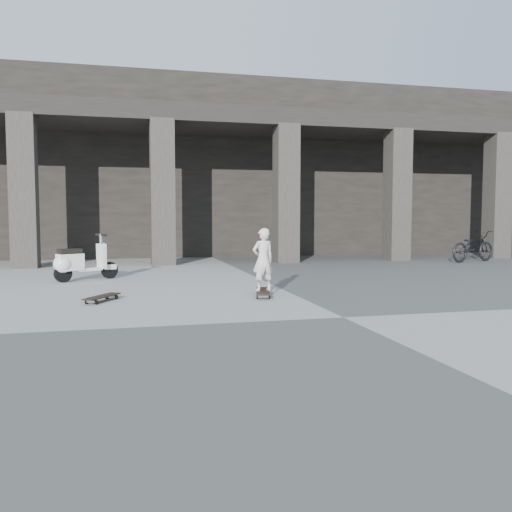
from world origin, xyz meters
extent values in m
plane|color=#494946|center=(0.00, 0.00, 0.00)|extent=(90.00, 90.00, 0.00)
cube|color=black|center=(0.00, 14.00, 3.00)|extent=(28.00, 6.00, 6.00)
cube|color=black|center=(0.00, 9.60, 4.20)|extent=(28.00, 2.80, 0.50)
cube|color=#2C2A25|center=(-5.36, 8.50, 2.00)|extent=(0.65, 0.65, 4.00)
cube|color=#2C2A25|center=(-1.79, 8.50, 2.00)|extent=(0.65, 0.65, 4.00)
cube|color=#2C2A25|center=(1.79, 8.50, 2.00)|extent=(0.65, 0.65, 4.00)
cube|color=#2C2A25|center=(5.36, 8.50, 2.00)|extent=(0.65, 0.65, 4.00)
cube|color=#2C2A25|center=(8.93, 8.50, 2.00)|extent=(0.65, 0.65, 4.00)
cube|color=black|center=(-0.57, 2.13, 0.09)|extent=(0.44, 0.98, 0.02)
cube|color=#B2B2B7|center=(-0.49, 2.46, 0.05)|extent=(0.20, 0.10, 0.03)
cube|color=#B2B2B7|center=(-0.65, 1.81, 0.05)|extent=(0.20, 0.10, 0.03)
cylinder|color=black|center=(-0.58, 2.48, 0.04)|extent=(0.05, 0.08, 0.07)
cylinder|color=black|center=(-0.39, 2.43, 0.04)|extent=(0.05, 0.08, 0.07)
cylinder|color=black|center=(-0.74, 1.83, 0.04)|extent=(0.05, 0.08, 0.07)
cylinder|color=black|center=(-0.55, 1.79, 0.04)|extent=(0.05, 0.08, 0.07)
cube|color=black|center=(-3.21, 2.17, 0.08)|extent=(0.59, 0.78, 0.02)
cube|color=#B2B2B7|center=(-3.06, 2.41, 0.04)|extent=(0.18, 0.14, 0.03)
cube|color=#B2B2B7|center=(-3.36, 1.93, 0.04)|extent=(0.18, 0.14, 0.03)
cylinder|color=black|center=(-3.14, 2.46, 0.03)|extent=(0.06, 0.08, 0.07)
cylinder|color=black|center=(-2.99, 2.36, 0.03)|extent=(0.06, 0.08, 0.07)
cylinder|color=black|center=(-3.43, 1.98, 0.03)|extent=(0.06, 0.08, 0.07)
cylinder|color=black|center=(-3.28, 1.89, 0.03)|extent=(0.06, 0.08, 0.07)
imported|color=beige|center=(-0.57, 2.13, 0.63)|extent=(0.43, 0.33, 1.06)
cylinder|color=black|center=(-3.17, 5.46, 0.18)|extent=(0.36, 0.25, 0.36)
cylinder|color=black|center=(-4.08, 4.96, 0.18)|extent=(0.36, 0.25, 0.36)
cube|color=silver|center=(-3.60, 5.22, 0.24)|extent=(0.59, 0.47, 0.06)
cube|color=silver|center=(-3.94, 5.04, 0.41)|extent=(0.58, 0.50, 0.35)
sphere|color=silver|center=(-4.08, 4.96, 0.38)|extent=(0.38, 0.38, 0.38)
cube|color=black|center=(-3.94, 5.04, 0.64)|extent=(0.51, 0.43, 0.09)
cube|color=silver|center=(-3.33, 5.37, 0.50)|extent=(0.23, 0.32, 0.53)
cube|color=silver|center=(-3.17, 5.46, 0.26)|extent=(0.30, 0.24, 0.11)
cylinder|color=#B2B2B7|center=(-3.33, 5.37, 0.84)|extent=(0.11, 0.11, 0.27)
cylinder|color=black|center=(-3.33, 5.37, 0.96)|extent=(0.27, 0.43, 0.05)
sphere|color=white|center=(-3.28, 5.40, 0.73)|extent=(0.11, 0.11, 0.11)
imported|color=black|center=(7.21, 7.30, 0.46)|extent=(1.85, 1.09, 0.92)
camera|label=1|loc=(-2.87, -6.72, 1.37)|focal=38.00mm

